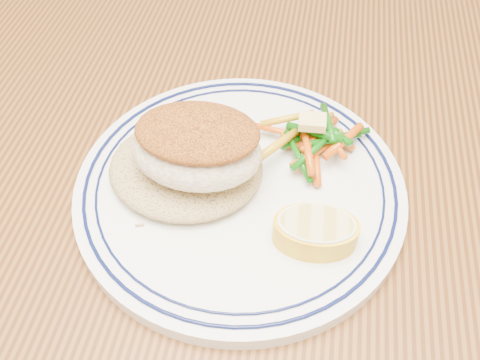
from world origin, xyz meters
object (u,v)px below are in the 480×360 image
plate (240,188)px  fish_fillet (197,147)px  vegetable_pile (315,138)px  rice_pilaf (186,165)px  lemon_wedge (315,231)px  dining_table (209,269)px

plate → fish_fillet: 0.06m
fish_fillet → vegetable_pile: (0.09, 0.06, -0.03)m
fish_fillet → rice_pilaf: bearing=150.9°
plate → vegetable_pile: 0.08m
fish_fillet → vegetable_pile: fish_fillet is taller
vegetable_pile → lemon_wedge: size_ratio=1.62×
dining_table → vegetable_pile: vegetable_pile is taller
dining_table → rice_pilaf: bearing=128.4°
rice_pilaf → lemon_wedge: 0.13m
plate → fish_fillet: size_ratio=2.66×
dining_table → fish_fillet: bearing=109.4°
dining_table → vegetable_pile: size_ratio=13.29×
plate → vegetable_pile: vegetable_pile is taller
dining_table → plate: 0.11m
dining_table → lemon_wedge: lemon_wedge is taller
plate → rice_pilaf: size_ratio=2.14×
fish_fillet → lemon_wedge: size_ratio=1.56×
fish_fillet → dining_table: bearing=-70.6°
dining_table → lemon_wedge: bearing=-14.8°
vegetable_pile → fish_fillet: bearing=-147.8°
rice_pilaf → vegetable_pile: vegetable_pile is taller
rice_pilaf → lemon_wedge: same height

